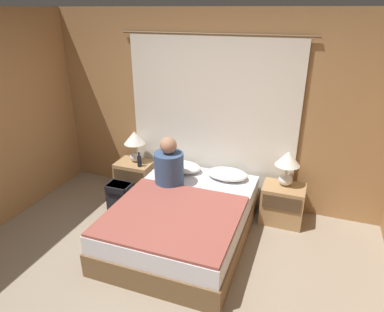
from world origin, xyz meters
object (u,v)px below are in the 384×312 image
pillow_left (182,167)px  beer_bottle_on_left_stand (139,161)px  lamp_left (135,141)px  bed (183,220)px  nightstand_right (282,204)px  pillow_right (227,174)px  lamp_right (288,163)px  backpack_on_floor (120,195)px  nightstand_left (135,178)px  person_left_in_bed (169,166)px

pillow_left → beer_bottle_on_left_stand: 0.59m
lamp_left → bed: bearing=-37.5°
nightstand_right → beer_bottle_on_left_stand: size_ratio=2.45×
lamp_left → beer_bottle_on_left_stand: (0.13, -0.14, -0.22)m
pillow_right → lamp_right: bearing=4.1°
lamp_right → pillow_right: 0.76m
pillow_right → backpack_on_floor: bearing=-161.3°
backpack_on_floor → nightstand_left: bearing=91.6°
lamp_left → lamp_right: 2.06m
nightstand_right → lamp_right: lamp_right is taller
nightstand_right → pillow_right: pillow_right is taller
nightstand_right → person_left_in_bed: (-1.35, -0.38, 0.48)m
backpack_on_floor → beer_bottle_on_left_stand: bearing=71.2°
lamp_left → pillow_right: bearing=-2.2°
bed → nightstand_left: size_ratio=3.77×
person_left_in_bed → backpack_on_floor: person_left_in_bed is taller
bed → beer_bottle_on_left_stand: beer_bottle_on_left_stand is taller
pillow_left → bed: bearing=-67.1°
nightstand_left → bed: bearing=-35.5°
backpack_on_floor → lamp_right: bearing=13.7°
bed → nightstand_right: bearing=35.5°
nightstand_left → lamp_right: lamp_right is taller
pillow_right → beer_bottle_on_left_stand: (-1.21, -0.09, 0.03)m
nightstand_right → person_left_in_bed: person_left_in_bed is taller
bed → lamp_right: lamp_right is taller
nightstand_left → person_left_in_bed: person_left_in_bed is taller
lamp_left → beer_bottle_on_left_stand: bearing=-47.0°
lamp_right → pillow_left: 1.37m
lamp_left → pillow_right: lamp_left is taller
person_left_in_bed → lamp_left: bearing=148.4°
lamp_left → lamp_right: bearing=0.0°
beer_bottle_on_left_stand → backpack_on_floor: size_ratio=0.56×
pillow_left → backpack_on_floor: (-0.70, -0.45, -0.32)m
nightstand_right → pillow_left: 1.37m
nightstand_right → lamp_right: (-0.00, 0.06, 0.54)m
lamp_left → nightstand_right: bearing=-1.6°
nightstand_left → lamp_right: 2.13m
person_left_in_bed → backpack_on_floor: size_ratio=1.65×
person_left_in_bed → beer_bottle_on_left_stand: person_left_in_bed is taller
pillow_left → person_left_in_bed: size_ratio=0.85×
lamp_left → person_left_in_bed: 0.83m
beer_bottle_on_left_stand → backpack_on_floor: beer_bottle_on_left_stand is taller
nightstand_right → lamp_right: 0.54m
lamp_right → beer_bottle_on_left_stand: size_ratio=2.14×
nightstand_left → person_left_in_bed: bearing=-28.2°
person_left_in_bed → pillow_right: bearing=31.1°
nightstand_left → pillow_right: pillow_right is taller
nightstand_right → beer_bottle_on_left_stand: (-1.93, -0.09, 0.32)m
pillow_left → person_left_in_bed: 0.43m
nightstand_right → lamp_left: (-2.06, 0.06, 0.54)m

